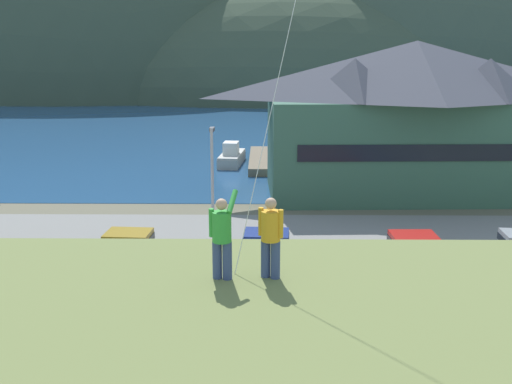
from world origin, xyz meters
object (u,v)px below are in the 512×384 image
at_px(parked_car_front_row_red, 269,249).
at_px(parking_light_pole, 212,174).
at_px(parked_car_mid_row_center, 127,249).
at_px(parked_car_back_row_left, 197,292).
at_px(wharf_dock, 267,160).
at_px(parked_car_lone_by_shed, 411,252).
at_px(parked_car_corner_spot, 389,308).
at_px(harbor_lodge, 413,115).
at_px(moored_boat_outer_mooring, 303,152).
at_px(person_companion, 271,235).
at_px(moored_boat_wharfside, 232,157).
at_px(person_kite_flyer, 222,235).

xyz_separation_m(parked_car_front_row_red, parking_light_pole, (-3.05, 4.76, 2.62)).
xyz_separation_m(parked_car_mid_row_center, parked_car_back_row_left, (3.92, -4.98, 0.00)).
height_order(wharf_dock, parked_car_lone_by_shed, parked_car_lone_by_shed).
height_order(parked_car_mid_row_center, parked_car_corner_spot, same).
relative_size(harbor_lodge, moored_boat_outer_mooring, 2.97).
height_order(parked_car_mid_row_center, person_companion, person_companion).
height_order(parked_car_lone_by_shed, parked_car_corner_spot, same).
distance_m(parked_car_corner_spot, person_companion, 10.84).
bearing_deg(parked_car_front_row_red, moored_boat_wharfside, 96.82).
bearing_deg(wharf_dock, moored_boat_outer_mooring, 34.27).
bearing_deg(parked_car_lone_by_shed, person_companion, -115.59).
xyz_separation_m(parked_car_front_row_red, person_companion, (-0.13, -14.56, 5.48)).
xyz_separation_m(harbor_lodge, wharf_dock, (-10.38, 11.37, -5.49)).
distance_m(parked_car_front_row_red, person_kite_flyer, 15.67).
bearing_deg(parked_car_corner_spot, parked_car_mid_row_center, 150.49).
distance_m(parked_car_lone_by_shed, parking_light_pole, 11.29).
xyz_separation_m(moored_boat_wharfside, parked_car_front_row_red, (3.15, -26.32, 0.34)).
height_order(harbor_lodge, parked_car_back_row_left, harbor_lodge).
bearing_deg(parking_light_pole, person_kite_flyer, -84.39).
distance_m(person_kite_flyer, person_companion, 1.01).
xyz_separation_m(parked_car_mid_row_center, parking_light_pole, (3.72, 4.81, 2.62)).
relative_size(moored_boat_outer_mooring, parking_light_pole, 1.21).
height_order(moored_boat_wharfside, parking_light_pole, parking_light_pole).
distance_m(parked_car_corner_spot, parked_car_front_row_red, 7.75).
distance_m(parked_car_mid_row_center, parked_car_lone_by_shed, 13.48).
xyz_separation_m(parked_car_back_row_left, person_kite_flyer, (1.71, -9.59, 5.50)).
distance_m(parked_car_mid_row_center, person_kite_flyer, 16.56).
xyz_separation_m(harbor_lodge, parked_car_back_row_left, (-13.33, -20.30, -4.77)).
height_order(parked_car_front_row_red, parking_light_pole, parking_light_pole).
bearing_deg(parked_car_corner_spot, parked_car_back_row_left, 169.49).
distance_m(moored_boat_wharfside, parked_car_back_row_left, 31.35).
relative_size(moored_boat_wharfside, parked_car_mid_row_center, 1.38).
distance_m(moored_boat_outer_mooring, parked_car_back_row_left, 34.69).
xyz_separation_m(parked_car_mid_row_center, parked_car_corner_spot, (11.17, -6.32, 0.00)).
bearing_deg(parked_car_mid_row_center, moored_boat_wharfside, 82.18).
bearing_deg(parked_car_back_row_left, moored_boat_outer_mooring, 79.24).
bearing_deg(parked_car_back_row_left, parked_car_corner_spot, -10.51).
height_order(parked_car_mid_row_center, parking_light_pole, parking_light_pole).
bearing_deg(moored_boat_wharfside, harbor_lodge, -39.03).
relative_size(parked_car_lone_by_shed, parked_car_back_row_left, 0.99).
distance_m(moored_boat_wharfside, parked_car_lone_by_shed, 28.37).
bearing_deg(parked_car_mid_row_center, wharf_dock, 75.57).
xyz_separation_m(harbor_lodge, parked_car_lone_by_shed, (-3.77, -15.55, -4.77)).
height_order(wharf_dock, parked_car_corner_spot, parked_car_corner_spot).
relative_size(parked_car_lone_by_shed, person_kite_flyer, 2.28).
bearing_deg(wharf_dock, parking_light_pole, -98.18).
distance_m(moored_boat_wharfside, person_companion, 41.40).
relative_size(parked_car_lone_by_shed, person_companion, 2.43).
relative_size(parking_light_pole, person_kite_flyer, 3.30).
distance_m(parked_car_mid_row_center, person_companion, 16.87).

